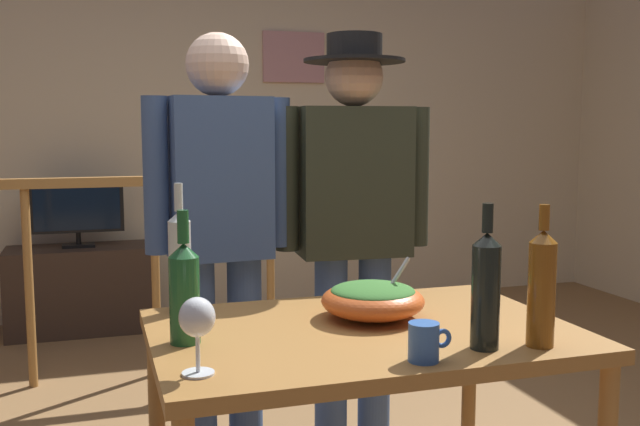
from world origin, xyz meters
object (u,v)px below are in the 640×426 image
framed_picture (294,57)px  wine_bottle_dark (486,289)px  wine_glass (197,320)px  person_standing_right (353,208)px  wine_bottle_clear (180,259)px  flat_screen_tv (77,208)px  mug_blue (425,342)px  stair_railing (139,244)px  person_standing_left (220,220)px  wine_bottle_amber (542,286)px  serving_table (363,356)px  wine_bottle_green (184,290)px  salad_bowl (373,298)px  tv_console (81,289)px

framed_picture → wine_bottle_dark: 3.68m
wine_glass → person_standing_right: 1.29m
wine_bottle_dark → wine_bottle_clear: 0.92m
wine_bottle_clear → flat_screen_tv: bearing=97.4°
wine_glass → mug_blue: size_ratio=1.62×
stair_railing → person_standing_left: size_ratio=2.31×
framed_picture → wine_bottle_amber: 3.68m
serving_table → wine_bottle_green: 0.54m
framed_picture → wine_bottle_amber: (-0.34, -3.56, -0.90)m
wine_bottle_dark → wine_bottle_clear: size_ratio=0.95×
person_standing_left → person_standing_right: person_standing_right is taller
mug_blue → stair_railing: bearing=102.8°
stair_railing → person_standing_right: size_ratio=2.30×
wine_bottle_amber → wine_bottle_green: wine_bottle_amber is taller
serving_table → salad_bowl: 0.18m
wine_bottle_clear → person_standing_right: 0.87m
stair_railing → person_standing_left: bearing=-79.4°
wine_bottle_amber → wine_bottle_green: size_ratio=1.05×
wine_glass → person_standing_left: bearing=77.5°
mug_blue → person_standing_left: size_ratio=0.07×
tv_console → framed_picture: bearing=10.9°
tv_console → flat_screen_tv: flat_screen_tv is taller
tv_console → wine_bottle_green: bearing=-84.0°
framed_picture → flat_screen_tv: framed_picture is taller
wine_bottle_clear → person_standing_right: person_standing_right is taller
salad_bowl → wine_bottle_amber: bearing=-51.3°
serving_table → mug_blue: size_ratio=10.55×
wine_bottle_dark → mug_blue: bearing=-166.5°
wine_bottle_clear → wine_bottle_green: (-0.03, -0.33, -0.02)m
serving_table → person_standing_right: (0.26, 0.79, 0.32)m
stair_railing → mug_blue: (0.52, -2.30, 0.10)m
framed_picture → wine_glass: framed_picture is taller
tv_console → wine_bottle_green: size_ratio=2.59×
salad_bowl → wine_bottle_green: 0.57m
person_standing_right → wine_glass: bearing=58.3°
person_standing_right → salad_bowl: bearing=78.6°
wine_bottle_dark → person_standing_left: size_ratio=0.22×
person_standing_right → flat_screen_tv: bearing=-59.3°
salad_bowl → wine_bottle_clear: 0.59m
framed_picture → salad_bowl: size_ratio=1.50×
wine_bottle_dark → wine_glass: bearing=178.1°
salad_bowl → person_standing_left: size_ratio=0.18×
person_standing_right → serving_table: bearing=76.0°
stair_railing → serving_table: bearing=-76.3°
serving_table → wine_bottle_clear: 0.62m
wine_glass → wine_bottle_clear: wine_bottle_clear is taller
flat_screen_tv → mug_blue: size_ratio=5.12×
tv_console → mug_blue: (0.84, -3.29, 0.53)m
wine_glass → wine_bottle_clear: 0.58m
salad_bowl → mug_blue: bearing=-93.9°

